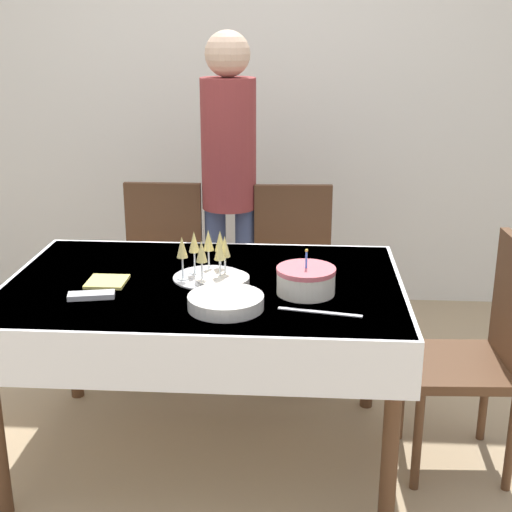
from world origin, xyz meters
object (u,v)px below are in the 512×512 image
object	(u,v)px
plate_stack_dessert	(222,280)
person_standing	(230,168)
plate_stack_main	(226,302)
dining_chair_far_left	(161,269)
dining_chair_right_end	(481,346)
birthday_cake	(306,280)
champagne_tray	(208,256)
dining_chair_far_right	(293,272)

from	to	relation	value
plate_stack_dessert	person_standing	size ratio (longest dim) A/B	0.12
plate_stack_main	person_standing	bearing A→B (deg)	95.17
dining_chair_far_left	dining_chair_right_end	bearing A→B (deg)	-29.94
person_standing	dining_chair_far_left	bearing A→B (deg)	-158.68
plate_stack_dessert	person_standing	xyz separation A→B (m)	(-0.07, 0.99, 0.25)
birthday_cake	plate_stack_dessert	distance (m)	0.34
dining_chair_far_left	plate_stack_main	size ratio (longest dim) A/B	3.54
champagne_tray	birthday_cake	bearing A→B (deg)	-20.21
dining_chair_far_left	champagne_tray	size ratio (longest dim) A/B	3.34
birthday_cake	person_standing	size ratio (longest dim) A/B	0.13
birthday_cake	person_standing	distance (m)	1.17
dining_chair_far_left	champagne_tray	bearing A→B (deg)	-65.85
birthday_cake	person_standing	xyz separation A→B (m)	(-0.40, 1.08, 0.21)
champagne_tray	plate_stack_dessert	xyz separation A→B (m)	(0.06, -0.06, -0.08)
dining_chair_right_end	plate_stack_main	bearing A→B (deg)	-164.13
plate_stack_dessert	birthday_cake	bearing A→B (deg)	-14.17
champagne_tray	plate_stack_main	world-z (taller)	champagne_tray
champagne_tray	person_standing	distance (m)	0.95
dining_chair_far_left	birthday_cake	xyz separation A→B (m)	(0.75, -0.94, 0.30)
birthday_cake	plate_stack_dessert	size ratio (longest dim) A/B	1.05
dining_chair_right_end	person_standing	xyz separation A→B (m)	(-1.09, 0.97, 0.51)
plate_stack_main	dining_chair_right_end	bearing A→B (deg)	15.87
dining_chair_far_right	plate_stack_main	bearing A→B (deg)	-101.30
plate_stack_main	dining_chair_far_right	bearing A→B (deg)	78.70
dining_chair_far_left	dining_chair_far_right	distance (m)	0.68
birthday_cake	champagne_tray	bearing A→B (deg)	159.79
champagne_tray	plate_stack_dessert	world-z (taller)	champagne_tray
dining_chair_far_right	person_standing	distance (m)	0.63
champagne_tray	person_standing	bearing A→B (deg)	90.53
dining_chair_right_end	plate_stack_dessert	bearing A→B (deg)	-178.50
dining_chair_far_left	plate_stack_main	bearing A→B (deg)	-67.42
dining_chair_right_end	plate_stack_main	distance (m)	1.06
birthday_cake	plate_stack_dessert	bearing A→B (deg)	165.83
plate_stack_main	person_standing	world-z (taller)	person_standing
dining_chair_far_left	champagne_tray	xyz separation A→B (m)	(0.36, -0.80, 0.34)
dining_chair_far_right	dining_chair_right_end	distance (m)	1.13
champagne_tray	dining_chair_right_end	bearing A→B (deg)	-1.79
dining_chair_right_end	plate_stack_dessert	size ratio (longest dim) A/B	4.54
plate_stack_main	person_standing	distance (m)	1.27
person_standing	plate_stack_main	bearing A→B (deg)	-84.83
champagne_tray	person_standing	world-z (taller)	person_standing
dining_chair_far_left	dining_chair_far_right	bearing A→B (deg)	-0.01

